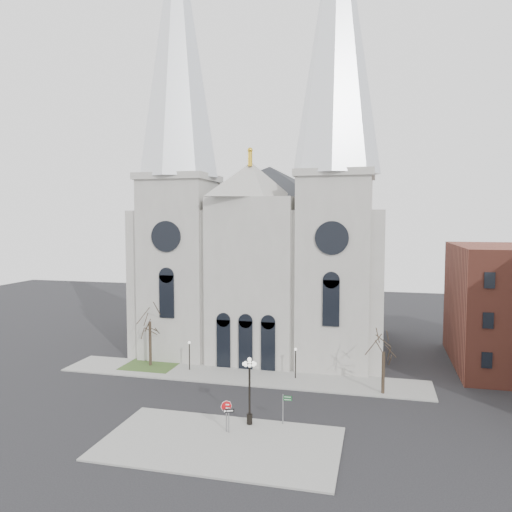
% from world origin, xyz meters
% --- Properties ---
extents(ground, '(160.00, 160.00, 0.00)m').
position_xyz_m(ground, '(0.00, 0.00, 0.00)').
color(ground, black).
rests_on(ground, ground).
extents(sidewalk_near, '(18.00, 10.00, 0.14)m').
position_xyz_m(sidewalk_near, '(3.00, -5.00, 0.07)').
color(sidewalk_near, gray).
rests_on(sidewalk_near, ground).
extents(sidewalk_far, '(40.00, 6.00, 0.14)m').
position_xyz_m(sidewalk_far, '(0.00, 11.00, 0.07)').
color(sidewalk_far, gray).
rests_on(sidewalk_far, ground).
extents(grass_patch, '(6.00, 5.00, 0.18)m').
position_xyz_m(grass_patch, '(-11.00, 12.00, 0.09)').
color(grass_patch, '#364D21').
rests_on(grass_patch, ground).
extents(cathedral, '(33.00, 26.66, 54.00)m').
position_xyz_m(cathedral, '(0.00, 22.86, 18.48)').
color(cathedral, '#9F9B94').
rests_on(cathedral, ground).
extents(tree_left, '(3.20, 3.20, 7.50)m').
position_xyz_m(tree_left, '(-11.00, 12.00, 5.58)').
color(tree_left, black).
rests_on(tree_left, ground).
extents(tree_right, '(3.20, 3.20, 6.00)m').
position_xyz_m(tree_right, '(15.00, 9.00, 4.47)').
color(tree_right, black).
rests_on(tree_right, ground).
extents(ped_lamp_left, '(0.32, 0.32, 3.26)m').
position_xyz_m(ped_lamp_left, '(-6.00, 11.50, 2.33)').
color(ped_lamp_left, black).
rests_on(ped_lamp_left, sidewalk_far).
extents(ped_lamp_right, '(0.32, 0.32, 3.26)m').
position_xyz_m(ped_lamp_right, '(6.00, 11.50, 2.33)').
color(ped_lamp_right, black).
rests_on(ped_lamp_right, sidewalk_far).
extents(stop_sign, '(0.91, 0.16, 2.54)m').
position_xyz_m(stop_sign, '(2.87, -3.04, 1.95)').
color(stop_sign, slate).
rests_on(stop_sign, sidewalk_near).
extents(globe_lamp, '(1.49, 1.49, 5.60)m').
position_xyz_m(globe_lamp, '(4.29, -1.21, 3.66)').
color(globe_lamp, black).
rests_on(globe_lamp, sidewalk_near).
extents(one_way_sign, '(0.81, 0.40, 1.99)m').
position_xyz_m(one_way_sign, '(3.09, -3.12, 1.50)').
color(one_way_sign, slate).
rests_on(one_way_sign, sidewalk_near).
extents(street_name_sign, '(0.80, 0.10, 2.48)m').
position_xyz_m(street_name_sign, '(7.04, -0.50, 1.59)').
color(street_name_sign, slate).
rests_on(street_name_sign, sidewalk_near).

